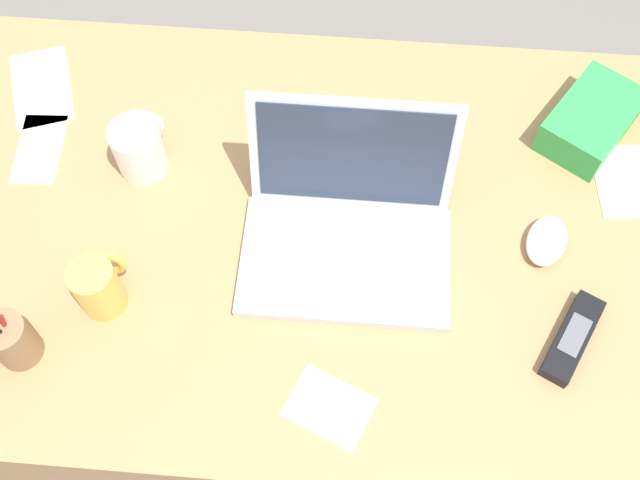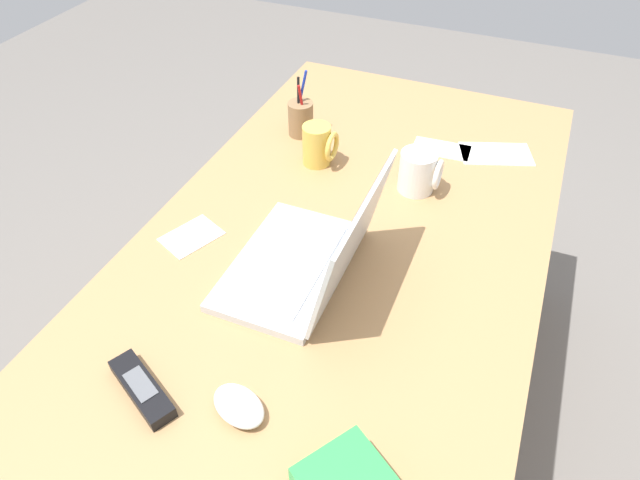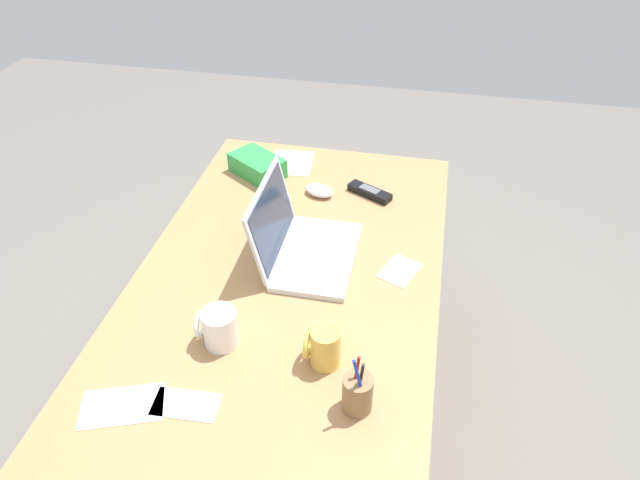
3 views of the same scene
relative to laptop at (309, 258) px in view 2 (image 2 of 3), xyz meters
The scene contains 11 objects.
ground_plane 0.77m from the laptop, behind, with size 6.00×6.00×0.00m, color slate.
desk 0.42m from the laptop, behind, with size 1.53×0.84×0.71m, color #A87C4F.
laptop is the anchor object (origin of this frame).
computer_mouse 0.33m from the laptop, ahead, with size 0.06×0.10×0.03m, color white.
coffee_mug_white 0.40m from the laptop, 159.98° to the right, with size 0.07×0.08×0.10m.
coffee_mug_tall 0.38m from the laptop, 161.16° to the left, with size 0.09×0.10×0.10m.
cordless_phone 0.39m from the laptop, 22.49° to the right, with size 0.11×0.16×0.03m.
pen_holder 0.54m from the laptop, 154.28° to the right, with size 0.07×0.07×0.18m.
paper_note_near_laptop 0.65m from the laptop, 154.86° to the left, with size 0.10×0.18×0.00m, color white.
paper_note_left 0.29m from the laptop, 91.57° to the right, with size 0.12×0.09×0.00m, color white.
paper_note_front 0.57m from the laptop, 165.97° to the left, with size 0.08×0.15×0.00m, color white.
Camera 2 is at (0.86, 0.30, 1.52)m, focal length 31.64 mm.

